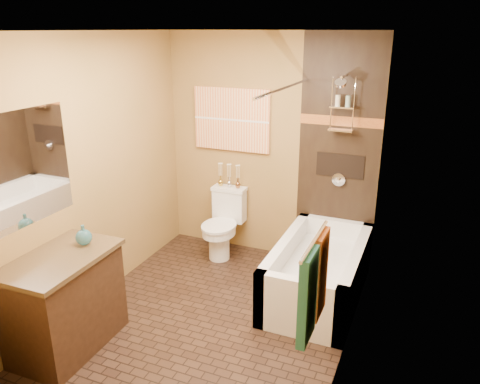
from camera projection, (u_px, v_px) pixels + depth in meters
The scene contains 23 objects.
floor at pixel (212, 318), 4.30m from camera, with size 3.00×3.00×0.00m, color black.
wall_left at pixel (93, 173), 4.32m from camera, with size 0.02×3.00×2.50m, color olive.
wall_right at pixel (355, 210), 3.45m from camera, with size 0.02×3.00×2.50m, color olive.
wall_back at pixel (269, 149), 5.19m from camera, with size 2.40×0.02×2.50m, color olive.
wall_front at pixel (89, 271), 2.58m from camera, with size 2.40×0.02×2.50m, color olive.
ceiling at pixel (205, 31), 3.47m from camera, with size 3.00×3.00×0.00m, color silver.
alcove_tile_back at pixel (338, 156), 4.90m from camera, with size 0.85×0.01×2.50m, color black.
alcove_tile_right at pixel (368, 181), 4.11m from camera, with size 0.01×1.50×2.50m, color black.
mosaic_band_back at pixel (341, 121), 4.77m from camera, with size 0.85×0.01×0.10m, color brown.
mosaic_band_right at pixel (371, 139), 3.99m from camera, with size 0.01×1.50×0.10m, color brown.
alcove_niche at pixel (340, 166), 4.92m from camera, with size 0.50×0.01×0.25m, color black.
shower_fixtures at pixel (342, 119), 4.66m from camera, with size 0.24×0.33×1.16m.
curtain_rod at pixel (285, 88), 4.14m from camera, with size 0.03×0.03×1.55m, color silver.
towel_bar at pixel (314, 241), 2.49m from camera, with size 0.02×0.02×0.55m, color silver.
towel_teal at pixel (308, 297), 2.46m from camera, with size 0.05×0.22×0.52m, color #1D635E.
towel_rust at pixel (319, 274), 2.69m from camera, with size 0.05×0.22×0.52m, color brown.
sunset_painting at pixel (232, 120), 5.23m from camera, with size 0.90×0.04×0.70m, color orange.
vanity_mirror at pixel (20, 171), 3.53m from camera, with size 0.01×1.00×0.90m, color white.
bathtub at pixel (318, 276), 4.59m from camera, with size 0.80×1.50×0.55m.
toilet at pixel (223, 223), 5.39m from camera, with size 0.40×0.58×0.78m.
vanity at pixel (65, 302), 3.79m from camera, with size 0.59×0.95×0.83m.
teal_bottle at pixel (83, 235), 3.83m from camera, with size 0.13×0.13×0.21m, color #266574, non-canonical shape.
bud_vases at pixel (229, 175), 5.36m from camera, with size 0.28×0.06×0.27m.
Camera 1 is at (1.66, -3.29, 2.52)m, focal length 35.00 mm.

